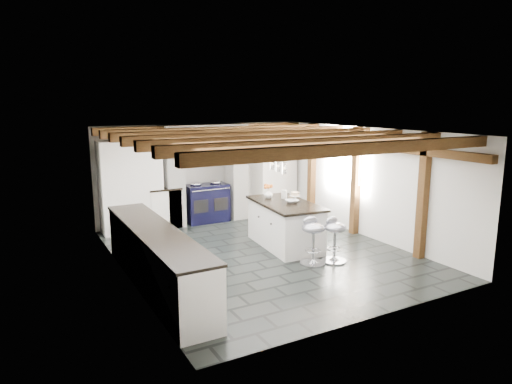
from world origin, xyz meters
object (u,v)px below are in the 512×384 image
bar_stool_far (313,235)px  range_cooker (206,202)px  bar_stool_near (334,234)px  kitchen_island (285,224)px

bar_stool_far → range_cooker: bearing=101.9°
bar_stool_near → bar_stool_far: bearing=160.7°
bar_stool_near → range_cooker: bearing=96.4°
bar_stool_near → bar_stool_far: size_ratio=0.96×
bar_stool_far → bar_stool_near: bearing=-7.9°
bar_stool_near → kitchen_island: bearing=96.3°
range_cooker → kitchen_island: kitchen_island is taller
kitchen_island → bar_stool_far: size_ratio=2.22×
kitchen_island → bar_stool_near: kitchen_island is taller
range_cooker → bar_stool_far: 3.65m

